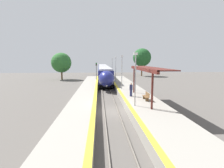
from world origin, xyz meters
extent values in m
plane|color=#56514C|center=(0.00, 0.00, 0.00)|extent=(120.00, 120.00, 0.00)
cube|color=slate|center=(-0.72, 0.00, 0.07)|extent=(0.08, 90.00, 0.15)
cube|color=slate|center=(0.72, 0.00, 0.07)|extent=(0.08, 90.00, 0.15)
cube|color=black|center=(0.00, 23.23, 0.60)|extent=(2.52, 18.11, 0.76)
cube|color=navy|center=(0.00, 23.23, 1.43)|extent=(2.87, 19.69, 0.89)
cube|color=yellow|center=(0.00, 23.23, 2.03)|extent=(2.88, 19.69, 0.31)
cube|color=navy|center=(0.00, 23.23, 2.86)|extent=(2.87, 19.69, 1.35)
cube|color=black|center=(0.00, 23.23, 2.79)|extent=(2.90, 18.11, 0.74)
cube|color=#9E9EA3|center=(0.00, 23.23, 3.68)|extent=(2.58, 19.69, 0.30)
cylinder|color=black|center=(-0.72, 16.02, 0.43)|extent=(0.12, 0.85, 0.85)
cylinder|color=black|center=(0.72, 16.02, 0.43)|extent=(0.12, 0.85, 0.85)
cylinder|color=black|center=(-0.72, 18.22, 0.43)|extent=(0.12, 0.85, 0.85)
cylinder|color=black|center=(0.72, 18.22, 0.43)|extent=(0.12, 0.85, 0.85)
cylinder|color=black|center=(-0.72, 28.23, 0.43)|extent=(0.12, 0.85, 0.85)
cylinder|color=black|center=(0.72, 28.23, 0.43)|extent=(0.12, 0.85, 0.85)
cylinder|color=black|center=(-0.72, 30.43, 0.43)|extent=(0.12, 0.85, 0.85)
cylinder|color=black|center=(0.72, 30.43, 0.43)|extent=(0.12, 0.85, 0.85)
ellipsoid|color=navy|center=(0.00, 12.08, 2.26)|extent=(2.75, 3.91, 2.81)
ellipsoid|color=black|center=(0.00, 11.59, 2.72)|extent=(2.01, 2.28, 1.43)
sphere|color=#F9F4CC|center=(0.00, 10.61, 1.23)|extent=(0.24, 0.24, 0.24)
cube|color=black|center=(0.00, 43.71, 0.60)|extent=(2.52, 18.11, 0.76)
cube|color=navy|center=(0.00, 43.71, 1.43)|extent=(2.87, 19.69, 0.89)
cube|color=yellow|center=(0.00, 43.71, 2.03)|extent=(2.88, 19.69, 0.31)
cube|color=navy|center=(0.00, 43.71, 2.86)|extent=(2.87, 19.69, 1.35)
cube|color=black|center=(0.00, 43.71, 2.79)|extent=(2.90, 18.11, 0.74)
cube|color=#9E9EA3|center=(0.00, 43.71, 3.68)|extent=(2.58, 19.69, 0.30)
cylinder|color=black|center=(-0.72, 36.51, 0.43)|extent=(0.12, 0.85, 0.85)
cylinder|color=black|center=(0.72, 36.51, 0.43)|extent=(0.12, 0.85, 0.85)
cylinder|color=black|center=(-0.72, 38.71, 0.43)|extent=(0.12, 0.85, 0.85)
cylinder|color=black|center=(0.72, 38.71, 0.43)|extent=(0.12, 0.85, 0.85)
cylinder|color=black|center=(-0.72, 48.72, 0.43)|extent=(0.12, 0.85, 0.85)
cylinder|color=black|center=(0.72, 48.72, 0.43)|extent=(0.12, 0.85, 0.85)
cylinder|color=black|center=(-0.72, 50.92, 0.43)|extent=(0.12, 0.85, 0.85)
cylinder|color=black|center=(0.72, 50.92, 0.43)|extent=(0.12, 0.85, 0.85)
cube|color=gray|center=(3.63, 0.00, 0.46)|extent=(4.12, 64.00, 0.93)
cube|color=yellow|center=(1.77, 0.00, 0.93)|extent=(0.40, 64.00, 0.01)
cube|color=gray|center=(-3.09, 0.00, 0.46)|extent=(3.04, 64.00, 0.93)
cube|color=yellow|center=(-1.77, 0.00, 0.93)|extent=(0.40, 64.00, 0.01)
cube|color=brown|center=(4.02, 0.49, 1.14)|extent=(0.36, 0.06, 0.42)
cube|color=brown|center=(4.02, 1.67, 1.14)|extent=(0.36, 0.06, 0.42)
cube|color=brown|center=(4.02, 1.08, 1.36)|extent=(0.44, 1.58, 0.03)
cube|color=brown|center=(4.22, 1.08, 1.60)|extent=(0.04, 1.58, 0.44)
cube|color=navy|center=(2.75, 3.37, 1.34)|extent=(0.28, 0.20, 0.82)
cube|color=navy|center=(2.75, 3.37, 2.07)|extent=(0.36, 0.22, 0.65)
sphere|color=tan|center=(2.75, 3.37, 2.51)|extent=(0.22, 0.22, 0.22)
cylinder|color=#59595E|center=(-1.90, 22.98, 2.09)|extent=(0.14, 0.14, 4.18)
cube|color=black|center=(-1.90, 22.98, 4.53)|extent=(0.28, 0.20, 0.70)
sphere|color=#1ED833|center=(-1.90, 22.87, 4.70)|extent=(0.14, 0.14, 0.14)
sphere|color=#330A0A|center=(-1.90, 22.87, 4.36)|extent=(0.14, 0.14, 0.14)
cylinder|color=#9E9EA3|center=(2.30, -1.25, 3.43)|extent=(0.12, 0.12, 5.01)
cube|color=silver|center=(2.30, -1.25, 6.05)|extent=(0.36, 0.20, 0.24)
cylinder|color=#9E9EA3|center=(2.30, 9.03, 3.43)|extent=(0.12, 0.12, 5.01)
cube|color=silver|center=(2.30, 9.03, 6.05)|extent=(0.36, 0.20, 0.24)
cylinder|color=#9E9EA3|center=(2.30, 19.30, 3.43)|extent=(0.12, 0.12, 5.01)
cube|color=silver|center=(2.30, 19.30, 6.05)|extent=(0.36, 0.20, 0.24)
cylinder|color=#9E9EA3|center=(2.30, 29.57, 3.43)|extent=(0.12, 0.12, 5.01)
cube|color=silver|center=(2.30, 29.57, 6.05)|extent=(0.36, 0.20, 0.24)
cylinder|color=#511E19|center=(3.61, -2.59, 2.64)|extent=(0.20, 0.20, 3.42)
cylinder|color=#511E19|center=(3.61, 5.88, 2.64)|extent=(0.20, 0.20, 3.42)
cube|color=#511E19|center=(3.61, 1.64, 4.45)|extent=(0.24, 11.47, 0.36)
cube|color=#511E19|center=(4.51, 1.64, 4.57)|extent=(2.00, 11.47, 0.10)
cylinder|color=brown|center=(-11.83, 32.15, 1.28)|extent=(0.44, 0.44, 2.57)
sphere|color=#286028|center=(-11.83, 32.15, 4.79)|extent=(5.55, 5.55, 5.55)
cylinder|color=brown|center=(13.49, 41.80, 1.96)|extent=(0.44, 0.44, 3.92)
sphere|color=#1E5123|center=(13.49, 41.80, 6.40)|extent=(6.21, 6.21, 6.21)
camera|label=1|loc=(-1.21, -18.03, 5.43)|focal=28.00mm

